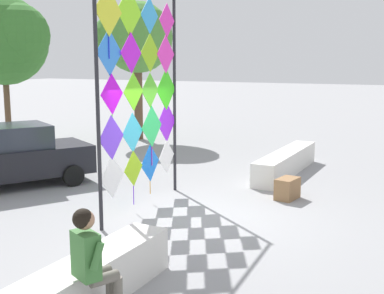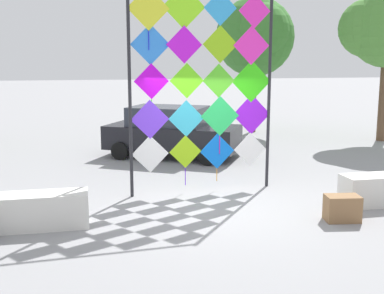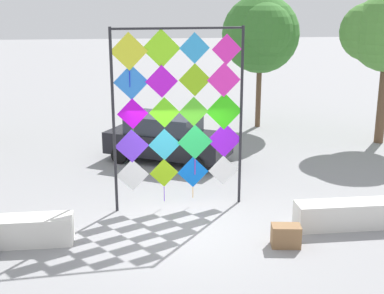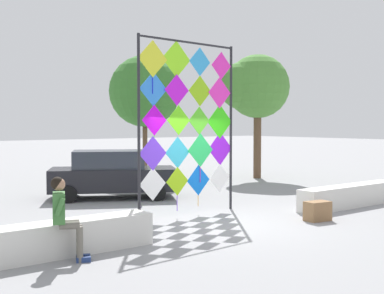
{
  "view_description": "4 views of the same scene",
  "coord_description": "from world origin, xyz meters",
  "views": [
    {
      "loc": [
        -8.48,
        -4.17,
        3.01
      ],
      "look_at": [
        0.52,
        0.48,
        1.26
      ],
      "focal_mm": 46.69,
      "sensor_mm": 36.0,
      "label": 1
    },
    {
      "loc": [
        -2.41,
        -8.78,
        2.88
      ],
      "look_at": [
        -0.43,
        0.46,
        1.16
      ],
      "focal_mm": 45.53,
      "sensor_mm": 36.0,
      "label": 2
    },
    {
      "loc": [
        -1.19,
        -10.93,
        5.02
      ],
      "look_at": [
        0.25,
        0.89,
        1.67
      ],
      "focal_mm": 49.18,
      "sensor_mm": 36.0,
      "label": 3
    },
    {
      "loc": [
        -8.01,
        -8.91,
        2.35
      ],
      "look_at": [
        -0.29,
        0.85,
        1.77
      ],
      "focal_mm": 48.14,
      "sensor_mm": 36.0,
      "label": 4
    }
  ],
  "objects": [
    {
      "name": "cardboard_box_large",
      "position": [
        1.99,
        -1.14,
        0.24
      ],
      "size": [
        0.65,
        0.46,
        0.47
      ],
      "primitive_type": "cube",
      "rotation": [
        0.0,
        0.0,
        -0.15
      ],
      "color": "olive",
      "rests_on": "ground"
    },
    {
      "name": "tree_broadleaf",
      "position": [
        4.0,
        9.34,
        3.74
      ],
      "size": [
        3.03,
        3.28,
        5.22
      ],
      "color": "brown",
      "rests_on": "ground"
    },
    {
      "name": "kite_display_rack",
      "position": [
        -0.01,
        1.34,
        2.5
      ],
      "size": [
        3.17,
        0.28,
        4.43
      ],
      "color": "#232328",
      "rests_on": "ground"
    },
    {
      "name": "seated_vendor",
      "position": [
        -4.36,
        -0.82,
        0.85
      ],
      "size": [
        0.69,
        0.6,
        1.46
      ],
      "color": "#666056",
      "rests_on": "ground"
    },
    {
      "name": "plaza_ledge_right",
      "position": [
        4.45,
        -0.37,
        0.3
      ],
      "size": [
        3.96,
        0.59,
        0.61
      ],
      "primitive_type": "cube",
      "color": "silver",
      "rests_on": "ground"
    },
    {
      "name": "tree_palm_like",
      "position": [
        7.7,
        6.72,
        3.84
      ],
      "size": [
        2.96,
        2.77,
        5.27
      ],
      "color": "brown",
      "rests_on": "ground"
    },
    {
      "name": "ground",
      "position": [
        0.0,
        0.0,
        0.0
      ],
      "size": [
        120.0,
        120.0,
        0.0
      ],
      "primitive_type": "plane",
      "color": "gray"
    },
    {
      "name": "parked_car",
      "position": [
        -0.03,
        5.24,
        0.76
      ],
      "size": [
        4.17,
        3.34,
        1.5
      ],
      "color": "black",
      "rests_on": "ground"
    }
  ]
}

